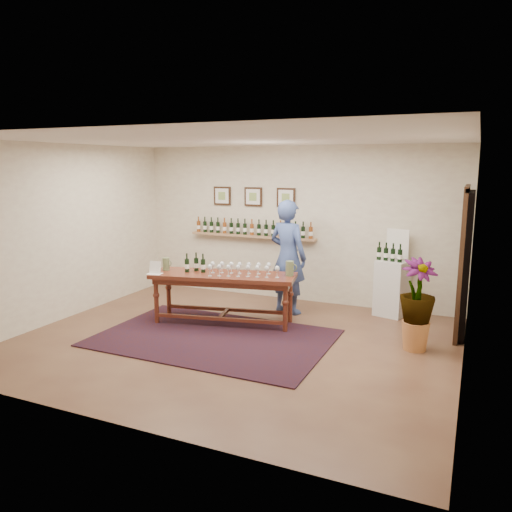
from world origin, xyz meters
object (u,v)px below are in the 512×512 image
at_px(tasting_table, 223,281).
at_px(person, 288,257).
at_px(display_pedestal, 392,288).
at_px(potted_plant, 417,305).

height_order(tasting_table, person, person).
height_order(display_pedestal, person, person).
bearing_deg(display_pedestal, tasting_table, -147.28).
bearing_deg(person, display_pedestal, -145.73).
xyz_separation_m(potted_plant, person, (-2.19, 0.93, 0.32)).
bearing_deg(tasting_table, potted_plant, -11.61).
relative_size(tasting_table, display_pedestal, 2.54).
xyz_separation_m(tasting_table, display_pedestal, (2.35, 1.51, -0.22)).
relative_size(display_pedestal, potted_plant, 0.86).
relative_size(display_pedestal, person, 0.48).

